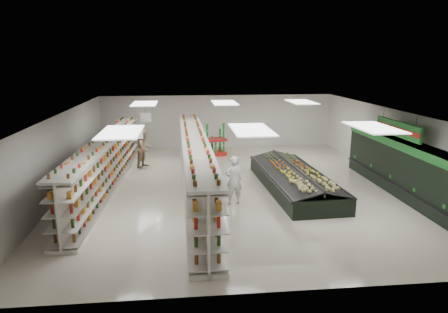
{
  "coord_description": "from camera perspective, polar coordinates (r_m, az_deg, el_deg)",
  "views": [
    {
      "loc": [
        -2.12,
        -16.15,
        5.3
      ],
      "look_at": [
        -0.43,
        0.19,
        1.29
      ],
      "focal_mm": 32.0,
      "sensor_mm": 36.0,
      "label": 1
    }
  ],
  "objects": [
    {
      "name": "produce_wall_case",
      "position": [
        17.49,
        23.93,
        -0.91
      ],
      "size": [
        0.93,
        8.0,
        2.2
      ],
      "color": "black",
      "rests_on": "floor"
    },
    {
      "name": "soda_endcap",
      "position": [
        22.5,
        -1.46,
        2.23
      ],
      "size": [
        1.5,
        1.18,
        1.7
      ],
      "rotation": [
        0.0,
        0.0,
        0.23
      ],
      "color": "red",
      "rests_on": "floor"
    },
    {
      "name": "aisle_sign_near",
      "position": [
        14.48,
        -12.51,
        3.25
      ],
      "size": [
        0.52,
        0.06,
        0.75
      ],
      "color": "white",
      "rests_on": "ceiling"
    },
    {
      "name": "produce_island",
      "position": [
        16.93,
        9.97,
        -3.16
      ],
      "size": [
        2.69,
        6.68,
        0.98
      ],
      "rotation": [
        0.0,
        0.0,
        0.05
      ],
      "color": "black",
      "rests_on": "floor"
    },
    {
      "name": "gondola_left",
      "position": [
        17.46,
        -16.45,
        -1.24
      ],
      "size": [
        1.35,
        12.17,
        2.1
      ],
      "rotation": [
        0.0,
        0.0,
        -0.04
      ],
      "color": "silver",
      "rests_on": "floor"
    },
    {
      "name": "gondola_center",
      "position": [
        16.05,
        -4.17,
        -1.64
      ],
      "size": [
        1.23,
        13.33,
        2.31
      ],
      "rotation": [
        0.0,
        0.0,
        0.02
      ],
      "color": "silver",
      "rests_on": "floor"
    },
    {
      "name": "wall_left",
      "position": [
        17.27,
        -22.18,
        0.31
      ],
      "size": [
        0.02,
        16.0,
        3.2
      ],
      "primitive_type": "cube",
      "color": "silver",
      "rests_on": "floor"
    },
    {
      "name": "shopper_main",
      "position": [
        14.85,
        1.36,
        -3.41
      ],
      "size": [
        0.76,
        0.59,
        1.86
      ],
      "primitive_type": "imported",
      "rotation": [
        0.0,
        0.0,
        3.38
      ],
      "color": "silver",
      "rests_on": "floor"
    },
    {
      "name": "wall_front",
      "position": [
        9.2,
        8.06,
        -10.14
      ],
      "size": [
        14.0,
        0.02,
        3.2
      ],
      "primitive_type": "cube",
      "color": "silver",
      "rests_on": "floor"
    },
    {
      "name": "hortifruti_banner",
      "position": [
        17.08,
        23.55,
        3.64
      ],
      "size": [
        0.12,
        3.2,
        0.95
      ],
      "color": "#1F7429",
      "rests_on": "ceiling"
    },
    {
      "name": "ceiling",
      "position": [
        16.42,
        1.56,
        6.36
      ],
      "size": [
        14.0,
        16.0,
        0.02
      ],
      "primitive_type": "cube",
      "color": "white",
      "rests_on": "wall_back"
    },
    {
      "name": "floor",
      "position": [
        17.13,
        1.49,
        -4.32
      ],
      "size": [
        16.0,
        16.0,
        0.0
      ],
      "primitive_type": "plane",
      "color": "beige",
      "rests_on": "ground"
    },
    {
      "name": "shopper_background",
      "position": [
        20.41,
        -11.35,
        1.12
      ],
      "size": [
        0.96,
        1.08,
        1.89
      ],
      "primitive_type": "imported",
      "rotation": [
        0.0,
        0.0,
        1.04
      ],
      "color": "#9C8960",
      "rests_on": "floor"
    },
    {
      "name": "wall_right",
      "position": [
        18.91,
        23.06,
        1.32
      ],
      "size": [
        0.02,
        16.0,
        3.2
      ],
      "primitive_type": "cube",
      "color": "silver",
      "rests_on": "floor"
    },
    {
      "name": "wall_back",
      "position": [
        24.52,
        -0.9,
        5.03
      ],
      "size": [
        14.0,
        0.02,
        3.2
      ],
      "primitive_type": "cube",
      "color": "silver",
      "rests_on": "floor"
    },
    {
      "name": "aisle_sign_far",
      "position": [
        18.41,
        -11.15,
        5.49
      ],
      "size": [
        0.52,
        0.06,
        0.75
      ],
      "color": "white",
      "rests_on": "ceiling"
    }
  ]
}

